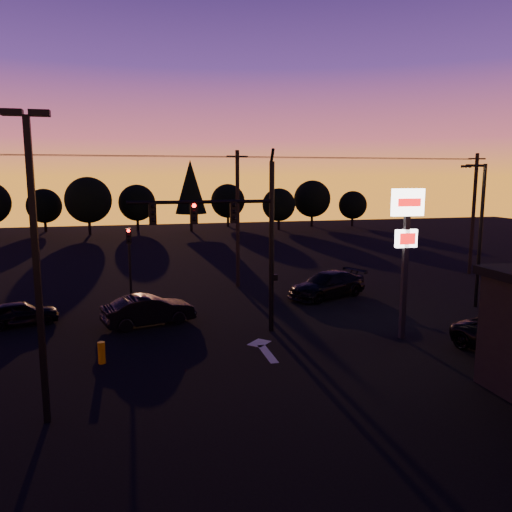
{
  "coord_description": "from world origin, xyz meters",
  "views": [
    {
      "loc": [
        -4.8,
        -18.19,
        7.33
      ],
      "look_at": [
        1.0,
        5.0,
        3.5
      ],
      "focal_mm": 35.0,
      "sensor_mm": 36.0,
      "label": 1
    }
  ],
  "objects_px": {
    "traffic_signal_mast": "(238,229)",
    "car_right": "(327,285)",
    "car_mid": "(149,310)",
    "parking_lot_light": "(35,249)",
    "streetlight": "(479,229)",
    "car_left": "(20,313)",
    "secondary_signal": "(129,254)",
    "bollard": "(102,353)",
    "pylon_sign": "(406,231)"
  },
  "relations": [
    {
      "from": "secondary_signal",
      "to": "bollard",
      "type": "xyz_separation_m",
      "value": [
        -1.15,
        -9.91,
        -2.43
      ]
    },
    {
      "from": "pylon_sign",
      "to": "streetlight",
      "type": "xyz_separation_m",
      "value": [
        6.91,
        4.0,
        -0.49
      ]
    },
    {
      "from": "traffic_signal_mast",
      "to": "secondary_signal",
      "type": "height_order",
      "value": "traffic_signal_mast"
    },
    {
      "from": "streetlight",
      "to": "car_left",
      "type": "bearing_deg",
      "value": 174.37
    },
    {
      "from": "streetlight",
      "to": "car_left",
      "type": "height_order",
      "value": "streetlight"
    },
    {
      "from": "parking_lot_light",
      "to": "pylon_sign",
      "type": "bearing_deg",
      "value": 17.23
    },
    {
      "from": "traffic_signal_mast",
      "to": "car_left",
      "type": "distance_m",
      "value": 11.81
    },
    {
      "from": "parking_lot_light",
      "to": "car_right",
      "type": "relative_size",
      "value": 1.73
    },
    {
      "from": "secondary_signal",
      "to": "bollard",
      "type": "bearing_deg",
      "value": -96.64
    },
    {
      "from": "secondary_signal",
      "to": "car_right",
      "type": "height_order",
      "value": "secondary_signal"
    },
    {
      "from": "parking_lot_light",
      "to": "car_right",
      "type": "height_order",
      "value": "parking_lot_light"
    },
    {
      "from": "streetlight",
      "to": "car_right",
      "type": "bearing_deg",
      "value": 149.86
    },
    {
      "from": "pylon_sign",
      "to": "car_right",
      "type": "distance_m",
      "value": 9.19
    },
    {
      "from": "bollard",
      "to": "parking_lot_light",
      "type": "bearing_deg",
      "value": -106.4
    },
    {
      "from": "parking_lot_light",
      "to": "bollard",
      "type": "bearing_deg",
      "value": 73.6
    },
    {
      "from": "car_mid",
      "to": "streetlight",
      "type": "bearing_deg",
      "value": -108.63
    },
    {
      "from": "car_left",
      "to": "car_mid",
      "type": "height_order",
      "value": "car_mid"
    },
    {
      "from": "parking_lot_light",
      "to": "pylon_sign",
      "type": "relative_size",
      "value": 1.34
    },
    {
      "from": "car_right",
      "to": "car_mid",
      "type": "bearing_deg",
      "value": -96.24
    },
    {
      "from": "traffic_signal_mast",
      "to": "secondary_signal",
      "type": "xyz_separation_m",
      "value": [
        -4.9,
        7.49,
        -2.07
      ]
    },
    {
      "from": "pylon_sign",
      "to": "bollard",
      "type": "xyz_separation_m",
      "value": [
        -13.15,
        0.08,
        -4.48
      ]
    },
    {
      "from": "car_left",
      "to": "parking_lot_light",
      "type": "bearing_deg",
      "value": 178.62
    },
    {
      "from": "parking_lot_light",
      "to": "car_left",
      "type": "height_order",
      "value": "parking_lot_light"
    },
    {
      "from": "parking_lot_light",
      "to": "car_left",
      "type": "distance_m",
      "value": 12.19
    },
    {
      "from": "parking_lot_light",
      "to": "car_left",
      "type": "xyz_separation_m",
      "value": [
        -2.87,
        10.89,
        -4.65
      ]
    },
    {
      "from": "car_mid",
      "to": "car_right",
      "type": "relative_size",
      "value": 0.85
    },
    {
      "from": "traffic_signal_mast",
      "to": "bollard",
      "type": "bearing_deg",
      "value": -158.23
    },
    {
      "from": "traffic_signal_mast",
      "to": "secondary_signal",
      "type": "relative_size",
      "value": 1.97
    },
    {
      "from": "bollard",
      "to": "car_mid",
      "type": "height_order",
      "value": "car_mid"
    },
    {
      "from": "bollard",
      "to": "car_mid",
      "type": "xyz_separation_m",
      "value": [
        2.01,
        4.88,
        0.31
      ]
    },
    {
      "from": "secondary_signal",
      "to": "car_right",
      "type": "relative_size",
      "value": 0.82
    },
    {
      "from": "bollard",
      "to": "traffic_signal_mast",
      "type": "bearing_deg",
      "value": 21.77
    },
    {
      "from": "bollard",
      "to": "car_mid",
      "type": "bearing_deg",
      "value": 67.6
    },
    {
      "from": "traffic_signal_mast",
      "to": "car_right",
      "type": "relative_size",
      "value": 1.62
    },
    {
      "from": "traffic_signal_mast",
      "to": "car_left",
      "type": "relative_size",
      "value": 2.37
    },
    {
      "from": "traffic_signal_mast",
      "to": "parking_lot_light",
      "type": "height_order",
      "value": "parking_lot_light"
    },
    {
      "from": "traffic_signal_mast",
      "to": "car_right",
      "type": "xyz_separation_m",
      "value": [
        6.78,
        5.7,
        -4.17
      ]
    },
    {
      "from": "pylon_sign",
      "to": "secondary_signal",
      "type": "bearing_deg",
      "value": 140.23
    },
    {
      "from": "car_mid",
      "to": "car_right",
      "type": "height_order",
      "value": "car_right"
    },
    {
      "from": "secondary_signal",
      "to": "car_left",
      "type": "relative_size",
      "value": 1.2
    },
    {
      "from": "secondary_signal",
      "to": "streetlight",
      "type": "xyz_separation_m",
      "value": [
        18.91,
        -5.99,
        1.56
      ]
    },
    {
      "from": "streetlight",
      "to": "bollard",
      "type": "bearing_deg",
      "value": -168.93
    },
    {
      "from": "secondary_signal",
      "to": "car_right",
      "type": "bearing_deg",
      "value": -8.71
    },
    {
      "from": "pylon_sign",
      "to": "car_mid",
      "type": "xyz_separation_m",
      "value": [
        -11.14,
        4.96,
        -4.17
      ]
    },
    {
      "from": "car_left",
      "to": "car_mid",
      "type": "relative_size",
      "value": 0.8
    },
    {
      "from": "parking_lot_light",
      "to": "secondary_signal",
      "type": "bearing_deg",
      "value": 80.21
    },
    {
      "from": "traffic_signal_mast",
      "to": "car_mid",
      "type": "bearing_deg",
      "value": 148.62
    },
    {
      "from": "bollard",
      "to": "car_left",
      "type": "height_order",
      "value": "car_left"
    },
    {
      "from": "bollard",
      "to": "car_left",
      "type": "bearing_deg",
      "value": 123.74
    },
    {
      "from": "traffic_signal_mast",
      "to": "car_right",
      "type": "height_order",
      "value": "traffic_signal_mast"
    }
  ]
}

